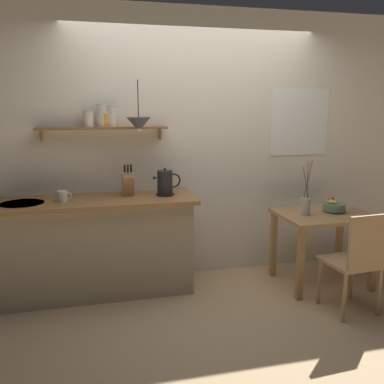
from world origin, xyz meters
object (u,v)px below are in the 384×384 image
Objects in this scene: electric_kettle at (165,183)px; knife_block at (128,183)px; fruit_bowl at (333,206)px; dining_chair_near at (357,258)px; pendant_lamp at (139,124)px; dining_table at (323,226)px; twig_vase at (306,205)px; coffee_mug_by_sink at (63,196)px.

electric_kettle is 0.35m from knife_block.
electric_kettle is at bearing 171.02° from fruit_bowl.
fruit_bowl is 0.72× the size of knife_block.
dining_chair_near is 2.20m from pendant_lamp.
pendant_lamp is (-1.76, 0.23, 1.00)m from dining_table.
dining_chair_near is 3.42× the size of electric_kettle.
electric_kettle is 0.58× the size of pendant_lamp.
dining_chair_near is 2.00× the size of pendant_lamp.
knife_block is (-1.98, 0.33, 0.25)m from fruit_bowl.
fruit_bowl is at bearing -5.68° from pendant_lamp.
dining_table is 1.94m from knife_block.
twig_vase is at bearing -176.68° from dining_table.
dining_chair_near is at bearing -33.21° from electric_kettle.
coffee_mug_by_sink is (-2.24, 0.26, 0.15)m from twig_vase.
fruit_bowl is 2.03m from knife_block.
fruit_bowl is 1.68× the size of coffee_mug_by_sink.
knife_block is 0.61m from coffee_mug_by_sink.
dining_chair_near is 2.13m from knife_block.
twig_vase is 4.14× the size of coffee_mug_by_sink.
dining_chair_near is 1.81m from electric_kettle.
pendant_lamp is at bearing -163.93° from electric_kettle.
pendant_lamp is (-1.70, 0.88, 1.09)m from dining_chair_near.
knife_block reaches higher than fruit_bowl.
twig_vase is 1.36m from electric_kettle.
pendant_lamp is at bearing 152.65° from dining_chair_near.
dining_table is at bearing -11.26° from electric_kettle.
twig_vase reaches higher than dining_table.
pendant_lamp is (0.69, -0.02, 0.62)m from coffee_mug_by_sink.
dining_chair_near is at bearing -29.74° from knife_block.
dining_table is at bearing -5.74° from coffee_mug_by_sink.
fruit_bowl is 2.06m from pendant_lamp.
dining_chair_near is 3.00× the size of knife_block.
dining_chair_near is 1.69× the size of twig_vase.
fruit_bowl is at bearing -8.98° from electric_kettle.
electric_kettle is at bearing 146.79° from dining_chair_near.
twig_vase reaches higher than coffee_mug_by_sink.
pendant_lamp is at bearing 172.55° from dining_table.
dining_table is 0.97× the size of dining_chair_near.
fruit_bowl is 0.41× the size of twig_vase.
dining_table is 2.90× the size of knife_block.
electric_kettle is (-1.64, 0.26, 0.25)m from fruit_bowl.
twig_vase is 2.26m from coffee_mug_by_sink.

